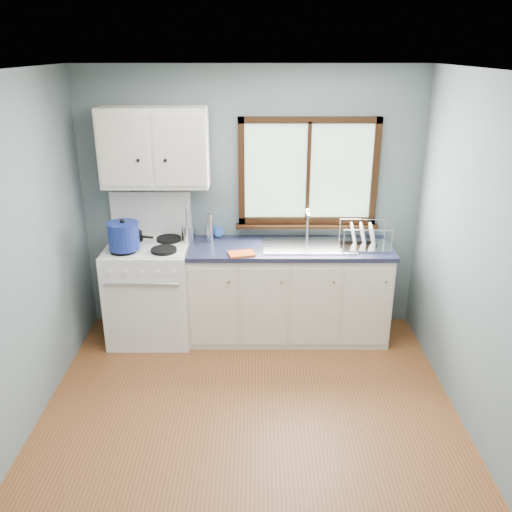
{
  "coord_description": "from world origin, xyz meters",
  "views": [
    {
      "loc": [
        0.05,
        -3.19,
        2.64
      ],
      "look_at": [
        0.05,
        0.9,
        1.05
      ],
      "focal_mm": 38.0,
      "sensor_mm": 36.0,
      "label": 1
    }
  ],
  "objects_px": {
    "skillet": "(129,235)",
    "utensil_crock": "(188,233)",
    "dish_rack": "(364,240)",
    "gas_range": "(150,289)",
    "stockpot": "(123,235)",
    "sink": "(308,252)",
    "thermos": "(210,228)",
    "base_cabinets": "(288,296)"
  },
  "relations": [
    {
      "from": "skillet",
      "to": "utensil_crock",
      "type": "relative_size",
      "value": 1.03
    },
    {
      "from": "dish_rack",
      "to": "utensil_crock",
      "type": "bearing_deg",
      "value": 176.94
    },
    {
      "from": "dish_rack",
      "to": "gas_range",
      "type": "bearing_deg",
      "value": -178.28
    },
    {
      "from": "stockpot",
      "to": "dish_rack",
      "type": "bearing_deg",
      "value": 4.27
    },
    {
      "from": "gas_range",
      "to": "sink",
      "type": "height_order",
      "value": "gas_range"
    },
    {
      "from": "stockpot",
      "to": "thermos",
      "type": "height_order",
      "value": "stockpot"
    },
    {
      "from": "base_cabinets",
      "to": "thermos",
      "type": "xyz_separation_m",
      "value": [
        -0.74,
        0.12,
        0.65
      ]
    },
    {
      "from": "gas_range",
      "to": "utensil_crock",
      "type": "relative_size",
      "value": 3.43
    },
    {
      "from": "base_cabinets",
      "to": "sink",
      "type": "bearing_deg",
      "value": -0.13
    },
    {
      "from": "base_cabinets",
      "to": "dish_rack",
      "type": "relative_size",
      "value": 4.08
    },
    {
      "from": "base_cabinets",
      "to": "utensil_crock",
      "type": "height_order",
      "value": "utensil_crock"
    },
    {
      "from": "sink",
      "to": "dish_rack",
      "type": "height_order",
      "value": "sink"
    },
    {
      "from": "sink",
      "to": "thermos",
      "type": "relative_size",
      "value": 3.08
    },
    {
      "from": "dish_rack",
      "to": "stockpot",
      "type": "bearing_deg",
      "value": -174.08
    },
    {
      "from": "base_cabinets",
      "to": "thermos",
      "type": "relative_size",
      "value": 6.79
    },
    {
      "from": "base_cabinets",
      "to": "skillet",
      "type": "bearing_deg",
      "value": 175.61
    },
    {
      "from": "gas_range",
      "to": "sink",
      "type": "relative_size",
      "value": 1.62
    },
    {
      "from": "sink",
      "to": "stockpot",
      "type": "xyz_separation_m",
      "value": [
        -1.65,
        -0.18,
        0.22
      ]
    },
    {
      "from": "stockpot",
      "to": "dish_rack",
      "type": "height_order",
      "value": "stockpot"
    },
    {
      "from": "gas_range",
      "to": "stockpot",
      "type": "xyz_separation_m",
      "value": [
        -0.17,
        -0.16,
        0.59
      ]
    },
    {
      "from": "skillet",
      "to": "thermos",
      "type": "relative_size",
      "value": 1.5
    },
    {
      "from": "utensil_crock",
      "to": "thermos",
      "type": "xyz_separation_m",
      "value": [
        0.2,
        0.0,
        0.05
      ]
    },
    {
      "from": "sink",
      "to": "skillet",
      "type": "xyz_separation_m",
      "value": [
        -1.68,
        0.12,
        0.13
      ]
    },
    {
      "from": "gas_range",
      "to": "sink",
      "type": "xyz_separation_m",
      "value": [
        1.49,
        0.02,
        0.37
      ]
    },
    {
      "from": "stockpot",
      "to": "utensil_crock",
      "type": "bearing_deg",
      "value": 28.93
    },
    {
      "from": "skillet",
      "to": "stockpot",
      "type": "relative_size",
      "value": 1.32
    },
    {
      "from": "gas_range",
      "to": "stockpot",
      "type": "bearing_deg",
      "value": -136.56
    },
    {
      "from": "gas_range",
      "to": "thermos",
      "type": "height_order",
      "value": "gas_range"
    },
    {
      "from": "sink",
      "to": "skillet",
      "type": "relative_size",
      "value": 2.05
    },
    {
      "from": "gas_range",
      "to": "dish_rack",
      "type": "bearing_deg",
      "value": 0.07
    },
    {
      "from": "stockpot",
      "to": "thermos",
      "type": "relative_size",
      "value": 1.14
    },
    {
      "from": "thermos",
      "to": "stockpot",
      "type": "bearing_deg",
      "value": -158.1
    },
    {
      "from": "utensil_crock",
      "to": "base_cabinets",
      "type": "bearing_deg",
      "value": -7.1
    },
    {
      "from": "skillet",
      "to": "thermos",
      "type": "xyz_separation_m",
      "value": [
        0.76,
        0.0,
        0.07
      ]
    },
    {
      "from": "skillet",
      "to": "dish_rack",
      "type": "relative_size",
      "value": 0.9
    },
    {
      "from": "skillet",
      "to": "stockpot",
      "type": "height_order",
      "value": "stockpot"
    },
    {
      "from": "gas_range",
      "to": "skillet",
      "type": "bearing_deg",
      "value": 145.52
    },
    {
      "from": "skillet",
      "to": "utensil_crock",
      "type": "bearing_deg",
      "value": 17.25
    },
    {
      "from": "sink",
      "to": "gas_range",
      "type": "bearing_deg",
      "value": -179.29
    },
    {
      "from": "gas_range",
      "to": "base_cabinets",
      "type": "bearing_deg",
      "value": 0.82
    },
    {
      "from": "sink",
      "to": "stockpot",
      "type": "distance_m",
      "value": 1.68
    },
    {
      "from": "gas_range",
      "to": "utensil_crock",
      "type": "xyz_separation_m",
      "value": [
        0.36,
        0.14,
        0.51
      ]
    }
  ]
}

